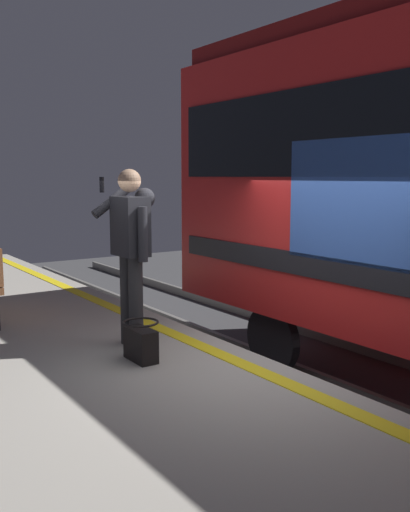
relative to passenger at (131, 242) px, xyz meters
name	(u,v)px	position (x,y,z in m)	size (l,w,h in m)	color
ground_plane	(260,446)	(-0.97, -0.83, -1.91)	(25.26, 25.26, 0.00)	#3D3D3F
platform	(62,459)	(-0.97, 1.11, -1.47)	(16.84, 3.87, 0.90)	#9E998E
safety_line	(236,361)	(-0.97, -0.53, -1.01)	(16.50, 0.16, 0.01)	yellow
track_rail_near	(373,400)	(-0.97, -2.46, -1.83)	(21.89, 0.08, 0.16)	slate
passenger	(131,242)	(0.00, 0.00, 0.00)	(0.57, 0.55, 1.72)	#262628
handbag	(141,342)	(-0.47, 0.16, -0.85)	(0.36, 0.33, 0.36)	black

